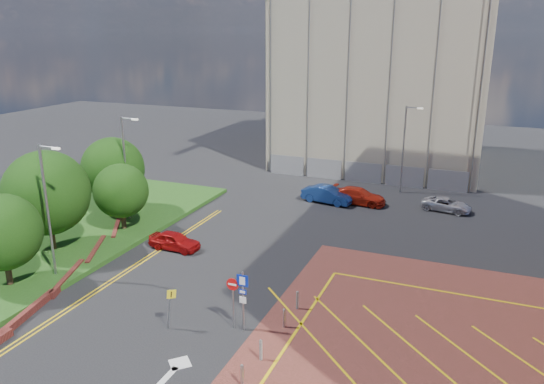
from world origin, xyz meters
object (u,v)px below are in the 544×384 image
Objects in this scene: tree_c at (121,191)px; tree_d at (113,169)px; sign_cluster at (239,294)px; car_blue_back at (327,195)px; lamp_left_near at (48,206)px; tree_a at (2,232)px; lamp_back at (404,146)px; car_red_back at (358,196)px; tree_b at (47,193)px; car_red_left at (175,241)px; warning_sign at (170,304)px; car_silver_back at (447,204)px; lamp_left_far at (126,164)px.

tree_d is at bearing 135.00° from tree_c.
sign_cluster is 0.71× the size of car_blue_back.
lamp_left_near is at bearing -69.65° from tree_d.
lamp_back is at bearing 57.15° from tree_a.
lamp_back reaches higher than car_red_back.
tree_b reaches higher than car_red_left.
car_red_back is at bearing 42.02° from tree_c.
tree_a is 0.68× the size of lamp_left_near.
warning_sign is at bearing -44.35° from tree_d.
car_red_left is at bearing 26.19° from tree_b.
tree_b is 0.84× the size of lamp_back.
tree_d is at bearing 97.13° from tree_b.
car_red_back is at bearing 30.01° from tree_d.
tree_b reaches higher than sign_cluster.
tree_c is 1.03× the size of car_red_back.
car_red_left is at bearing 56.05° from tree_a.
tree_c is 16.53m from sign_cluster.
tree_d is 0.76× the size of lamp_left_near.
tree_c is at bearing 68.20° from tree_b.
warning_sign is at bearing 164.10° from car_silver_back.
warning_sign is at bearing -1.51° from tree_a.
car_blue_back is at bearing 108.32° from car_silver_back.
lamp_left_near reaches higher than car_blue_back.
warning_sign is 10.38m from car_red_left.
sign_cluster is at bearing 169.64° from car_silver_back.
lamp_left_far is at bearing 92.01° from tree_a.
car_silver_back is at bearing -42.57° from lamp_back.
tree_d is 9.93m from car_red_left.
lamp_back is 7.01m from car_silver_back.
car_blue_back reaches higher than car_red_back.
car_red_left is (5.28, -1.42, -2.57)m from tree_c.
lamp_left_far is at bearing 143.18° from sign_cluster.
tree_a is 0.80× the size of tree_b.
tree_c is 4.30m from tree_d.
lamp_left_near is 30.80m from lamp_back.
car_red_left is at bearing 120.96° from warning_sign.
lamp_left_far is 1.68× the size of car_red_back.
tree_c reaches higher than car_blue_back.
lamp_left_far is at bearing -25.68° from tree_d.
tree_a reaches higher than warning_sign.
car_red_left is at bearing -28.91° from lamp_left_far.
car_silver_back is at bearing -71.88° from car_blue_back.
lamp_back is 23.29m from car_red_left.
warning_sign is at bearing -158.23° from sign_cluster.
tree_d reaches higher than warning_sign.
sign_cluster is 22.25m from car_red_back.
tree_a is 1.69× the size of sign_cluster.
car_silver_back is (16.64, 15.44, -0.06)m from car_red_left.
tree_d is 27.44m from car_silver_back.
car_red_left is 17.35m from car_red_back.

